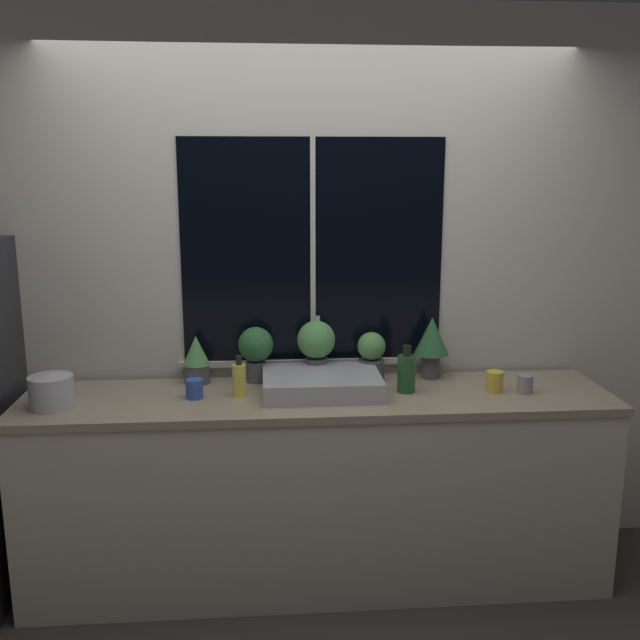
{
  "coord_description": "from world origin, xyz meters",
  "views": [
    {
      "loc": [
        -0.24,
        -2.82,
        1.96
      ],
      "look_at": [
        0.01,
        0.29,
        1.28
      ],
      "focal_mm": 40.0,
      "sensor_mm": 36.0,
      "label": 1
    }
  ],
  "objects_px": {
    "potted_plant_left": "(256,349)",
    "mug_grey": "(525,384)",
    "potted_plant_center": "(316,345)",
    "mug_blue": "(194,389)",
    "mug_yellow": "(495,382)",
    "potted_plant_right": "(371,355)",
    "bottle_tall": "(406,373)",
    "potted_plant_far_left": "(196,359)",
    "potted_plant_far_right": "(432,341)",
    "kettle": "(51,391)",
    "soap_bottle": "(239,379)",
    "sink": "(321,383)"
  },
  "relations": [
    {
      "from": "potted_plant_left",
      "to": "mug_blue",
      "type": "xyz_separation_m",
      "value": [
        -0.28,
        -0.23,
        -0.12
      ]
    },
    {
      "from": "potted_plant_far_left",
      "to": "potted_plant_far_right",
      "type": "xyz_separation_m",
      "value": [
        1.14,
        0.0,
        0.07
      ]
    },
    {
      "from": "mug_grey",
      "to": "potted_plant_far_left",
      "type": "bearing_deg",
      "value": 169.71
    },
    {
      "from": "mug_yellow",
      "to": "potted_plant_left",
      "type": "bearing_deg",
      "value": 167.46
    },
    {
      "from": "potted_plant_center",
      "to": "mug_grey",
      "type": "bearing_deg",
      "value": -16.29
    },
    {
      "from": "potted_plant_center",
      "to": "potted_plant_right",
      "type": "relative_size",
      "value": 1.26
    },
    {
      "from": "potted_plant_left",
      "to": "mug_yellow",
      "type": "xyz_separation_m",
      "value": [
        1.1,
        -0.25,
        -0.12
      ]
    },
    {
      "from": "potted_plant_left",
      "to": "kettle",
      "type": "distance_m",
      "value": 0.94
    },
    {
      "from": "potted_plant_right",
      "to": "bottle_tall",
      "type": "relative_size",
      "value": 1.06
    },
    {
      "from": "mug_yellow",
      "to": "mug_blue",
      "type": "xyz_separation_m",
      "value": [
        -1.38,
        0.02,
        -0.0
      ]
    },
    {
      "from": "potted_plant_far_right",
      "to": "potted_plant_far_left",
      "type": "bearing_deg",
      "value": 180.0
    },
    {
      "from": "potted_plant_left",
      "to": "potted_plant_right",
      "type": "xyz_separation_m",
      "value": [
        0.56,
        -0.0,
        -0.04
      ]
    },
    {
      "from": "potted_plant_left",
      "to": "mug_grey",
      "type": "xyz_separation_m",
      "value": [
        1.24,
        -0.28,
        -0.12
      ]
    },
    {
      "from": "potted_plant_left",
      "to": "potted_plant_far_right",
      "type": "xyz_separation_m",
      "value": [
        0.86,
        0.0,
        0.02
      ]
    },
    {
      "from": "soap_bottle",
      "to": "bottle_tall",
      "type": "distance_m",
      "value": 0.77
    },
    {
      "from": "potted_plant_far_right",
      "to": "mug_yellow",
      "type": "relative_size",
      "value": 3.15
    },
    {
      "from": "potted_plant_far_right",
      "to": "bottle_tall",
      "type": "height_order",
      "value": "potted_plant_far_right"
    },
    {
      "from": "bottle_tall",
      "to": "kettle",
      "type": "relative_size",
      "value": 1.16
    },
    {
      "from": "mug_grey",
      "to": "kettle",
      "type": "distance_m",
      "value": 2.12
    },
    {
      "from": "potted_plant_center",
      "to": "kettle",
      "type": "bearing_deg",
      "value": -165.32
    },
    {
      "from": "mug_yellow",
      "to": "mug_blue",
      "type": "distance_m",
      "value": 1.38
    },
    {
      "from": "potted_plant_left",
      "to": "potted_plant_far_right",
      "type": "bearing_deg",
      "value": 0.0
    },
    {
      "from": "mug_yellow",
      "to": "mug_grey",
      "type": "xyz_separation_m",
      "value": [
        0.13,
        -0.03,
        -0.01
      ]
    },
    {
      "from": "potted_plant_far_left",
      "to": "potted_plant_center",
      "type": "distance_m",
      "value": 0.58
    },
    {
      "from": "potted_plant_far_left",
      "to": "kettle",
      "type": "relative_size",
      "value": 1.23
    },
    {
      "from": "potted_plant_center",
      "to": "mug_yellow",
      "type": "distance_m",
      "value": 0.86
    },
    {
      "from": "mug_grey",
      "to": "kettle",
      "type": "relative_size",
      "value": 0.45
    },
    {
      "from": "sink",
      "to": "mug_grey",
      "type": "xyz_separation_m",
      "value": [
        0.94,
        -0.09,
        -0.0
      ]
    },
    {
      "from": "bottle_tall",
      "to": "potted_plant_far_right",
      "type": "bearing_deg",
      "value": 52.34
    },
    {
      "from": "potted_plant_left",
      "to": "bottle_tall",
      "type": "bearing_deg",
      "value": -17.23
    },
    {
      "from": "mug_grey",
      "to": "mug_blue",
      "type": "xyz_separation_m",
      "value": [
        -1.51,
        0.05,
        0.0
      ]
    },
    {
      "from": "potted_plant_far_right",
      "to": "mug_blue",
      "type": "xyz_separation_m",
      "value": [
        -1.14,
        -0.23,
        -0.14
      ]
    },
    {
      "from": "potted_plant_left",
      "to": "mug_yellow",
      "type": "bearing_deg",
      "value": -12.54
    },
    {
      "from": "mug_blue",
      "to": "soap_bottle",
      "type": "bearing_deg",
      "value": 3.64
    },
    {
      "from": "potted_plant_far_left",
      "to": "potted_plant_left",
      "type": "distance_m",
      "value": 0.29
    },
    {
      "from": "bottle_tall",
      "to": "mug_grey",
      "type": "xyz_separation_m",
      "value": [
        0.54,
        -0.06,
        -0.05
      ]
    },
    {
      "from": "potted_plant_center",
      "to": "mug_blue",
      "type": "xyz_separation_m",
      "value": [
        -0.57,
        -0.23,
        -0.13
      ]
    },
    {
      "from": "potted_plant_far_left",
      "to": "mug_blue",
      "type": "bearing_deg",
      "value": -87.81
    },
    {
      "from": "bottle_tall",
      "to": "mug_blue",
      "type": "bearing_deg",
      "value": -179.17
    },
    {
      "from": "potted_plant_center",
      "to": "potted_plant_far_right",
      "type": "distance_m",
      "value": 0.57
    },
    {
      "from": "potted_plant_far_right",
      "to": "mug_grey",
      "type": "bearing_deg",
      "value": -36.21
    },
    {
      "from": "potted_plant_right",
      "to": "mug_grey",
      "type": "bearing_deg",
      "value": -22.26
    },
    {
      "from": "potted_plant_right",
      "to": "mug_grey",
      "type": "height_order",
      "value": "potted_plant_right"
    },
    {
      "from": "potted_plant_far_right",
      "to": "kettle",
      "type": "bearing_deg",
      "value": -169.99
    },
    {
      "from": "soap_bottle",
      "to": "potted_plant_right",
      "type": "bearing_deg",
      "value": 18.76
    },
    {
      "from": "sink",
      "to": "mug_grey",
      "type": "distance_m",
      "value": 0.94
    },
    {
      "from": "mug_yellow",
      "to": "mug_blue",
      "type": "height_order",
      "value": "mug_yellow"
    },
    {
      "from": "bottle_tall",
      "to": "mug_grey",
      "type": "distance_m",
      "value": 0.55
    },
    {
      "from": "potted_plant_far_right",
      "to": "kettle",
      "type": "height_order",
      "value": "potted_plant_far_right"
    },
    {
      "from": "bottle_tall",
      "to": "potted_plant_left",
      "type": "bearing_deg",
      "value": 162.77
    }
  ]
}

